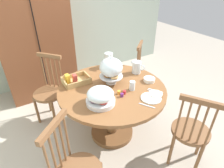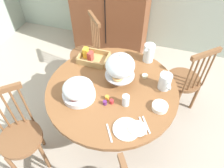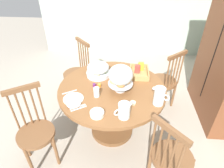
# 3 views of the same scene
# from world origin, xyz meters

# --- Properties ---
(ground_plane) EXTENTS (10.00, 10.00, 0.00)m
(ground_plane) POSITION_xyz_m (0.00, 0.00, 0.00)
(ground_plane) COLOR #A89E8E
(dining_table) EXTENTS (1.26, 1.26, 0.74)m
(dining_table) POSITION_xyz_m (0.02, -0.05, 0.54)
(dining_table) COLOR brown
(dining_table) RESTS_ON ground_plane
(windsor_chair_near_window) EXTENTS (0.47, 0.47, 0.97)m
(windsor_chair_near_window) POSITION_xyz_m (-0.57, 0.68, 0.45)
(windsor_chair_near_window) COLOR brown
(windsor_chair_near_window) RESTS_ON ground_plane
(windsor_chair_by_cabinet) EXTENTS (0.47, 0.47, 0.97)m
(windsor_chair_by_cabinet) POSITION_xyz_m (-0.69, -0.65, 0.45)
(windsor_chair_by_cabinet) COLOR brown
(windsor_chair_by_cabinet) RESTS_ON ground_plane
(windsor_chair_far_side) EXTENTS (0.47, 0.47, 0.97)m
(windsor_chair_far_side) POSITION_xyz_m (0.72, 0.56, 0.45)
(windsor_chair_far_side) COLOR brown
(windsor_chair_far_side) RESTS_ON ground_plane
(pastry_stand_with_dome) EXTENTS (0.28, 0.28, 0.34)m
(pastry_stand_with_dome) POSITION_xyz_m (0.06, 0.05, 0.94)
(pastry_stand_with_dome) COLOR silver
(pastry_stand_with_dome) RESTS_ON dining_table
(fruit_platter_covered) EXTENTS (0.30, 0.30, 0.18)m
(fruit_platter_covered) POSITION_xyz_m (-0.23, -0.24, 0.83)
(fruit_platter_covered) COLOR silver
(fruit_platter_covered) RESTS_ON dining_table
(orange_juice_pitcher) EXTENTS (0.11, 0.18, 0.20)m
(orange_juice_pitcher) POSITION_xyz_m (0.26, 0.46, 0.83)
(orange_juice_pitcher) COLOR silver
(orange_juice_pitcher) RESTS_ON dining_table
(milk_pitcher) EXTENTS (0.13, 0.18, 0.16)m
(milk_pitcher) POSITION_xyz_m (0.48, 0.10, 0.81)
(milk_pitcher) COLOR silver
(milk_pitcher) RESTS_ON dining_table
(cereal_basket) EXTENTS (0.32, 0.24, 0.12)m
(cereal_basket) POSITION_xyz_m (-0.31, 0.28, 0.77)
(cereal_basket) COLOR tan
(cereal_basket) RESTS_ON dining_table
(china_plate_large) EXTENTS (0.22, 0.22, 0.01)m
(china_plate_large) POSITION_xyz_m (0.26, -0.45, 0.75)
(china_plate_large) COLOR white
(china_plate_large) RESTS_ON dining_table
(china_plate_small) EXTENTS (0.15, 0.15, 0.01)m
(china_plate_small) POSITION_xyz_m (0.35, -0.42, 0.76)
(china_plate_small) COLOR white
(china_plate_small) RESTS_ON china_plate_large
(cereal_bowl) EXTENTS (0.14, 0.14, 0.04)m
(cereal_bowl) POSITION_xyz_m (0.49, -0.16, 0.76)
(cereal_bowl) COLOR white
(cereal_bowl) RESTS_ON dining_table
(drinking_glass) EXTENTS (0.06, 0.06, 0.11)m
(drinking_glass) POSITION_xyz_m (0.19, -0.20, 0.80)
(drinking_glass) COLOR silver
(drinking_glass) RESTS_ON dining_table
(butter_dish) EXTENTS (0.06, 0.06, 0.02)m
(butter_dish) POSITION_xyz_m (0.29, 0.19, 0.75)
(butter_dish) COLOR beige
(butter_dish) RESTS_ON dining_table
(jam_jar_strawberry) EXTENTS (0.04, 0.04, 0.04)m
(jam_jar_strawberry) POSITION_xyz_m (0.07, -0.23, 0.76)
(jam_jar_strawberry) COLOR #B7282D
(jam_jar_strawberry) RESTS_ON dining_table
(jam_jar_apricot) EXTENTS (0.04, 0.04, 0.04)m
(jam_jar_apricot) POSITION_xyz_m (0.02, -0.20, 0.76)
(jam_jar_apricot) COLOR orange
(jam_jar_apricot) RESTS_ON dining_table
(jam_jar_grape) EXTENTS (0.04, 0.04, 0.04)m
(jam_jar_grape) POSITION_xyz_m (0.02, -0.26, 0.76)
(jam_jar_grape) COLOR #5B2366
(jam_jar_grape) RESTS_ON dining_table
(table_knife) EXTENTS (0.10, 0.15, 0.01)m
(table_knife) POSITION_xyz_m (0.38, -0.37, 0.74)
(table_knife) COLOR silver
(table_knife) RESTS_ON dining_table
(dinner_fork) EXTENTS (0.10, 0.15, 0.01)m
(dinner_fork) POSITION_xyz_m (0.41, -0.36, 0.74)
(dinner_fork) COLOR silver
(dinner_fork) RESTS_ON dining_table
(soup_spoon) EXTENTS (0.10, 0.15, 0.01)m
(soup_spoon) POSITION_xyz_m (0.15, -0.52, 0.74)
(soup_spoon) COLOR silver
(soup_spoon) RESTS_ON dining_table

